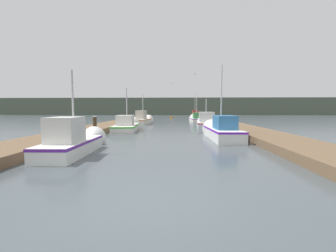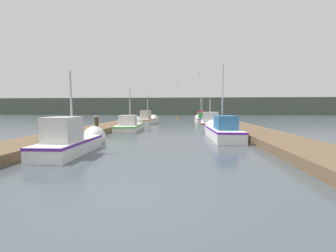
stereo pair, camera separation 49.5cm
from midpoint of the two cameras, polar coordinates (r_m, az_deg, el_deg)
The scene contains 16 objects.
ground_plane at distance 4.86m, azimuth -7.00°, elevation -18.20°, with size 200.00×200.00×0.00m.
dock_left at distance 21.59m, azimuth -14.15°, elevation -0.09°, with size 2.66×40.00×0.38m.
dock_right at distance 21.08m, azimuth 18.47°, elevation -0.29°, with size 2.66×40.00×0.38m.
distant_shore_ridge at distance 71.86m, azimuth 3.81°, elevation 4.97°, with size 120.00×16.00×4.90m.
fishing_boat_0 at distance 10.36m, azimuth -21.51°, elevation -3.51°, with size 1.49×4.70×3.78m.
fishing_boat_1 at distance 14.57m, azimuth 14.38°, elevation -1.11°, with size 1.74×5.74×4.95m.
fishing_boat_2 at distance 20.11m, azimuth -8.69°, elevation 0.21°, with size 2.21×6.35×4.18m.
fishing_boat_3 at distance 22.95m, azimuth 11.17°, elevation 0.94°, with size 2.09×5.63×3.38m.
fishing_boat_4 at distance 27.60m, azimuth -4.55°, elevation 1.63°, with size 1.91×5.73×3.95m.
fishing_boat_5 at distance 32.09m, azimuth 8.97°, elevation 1.80°, with size 1.96×4.61×3.95m.
fishing_boat_6 at distance 36.22m, azimuth 8.64°, elevation 2.23°, with size 1.43×4.47×4.61m.
mooring_piling_0 at distance 37.17m, azimuth 10.21°, elevation 2.42°, with size 0.30×0.30×1.10m.
mooring_piling_1 at distance 15.10m, azimuth -16.77°, elevation -0.16°, with size 0.28×0.28×1.37m.
channel_buoy at distance 42.51m, azimuth 2.70°, elevation 2.18°, with size 0.49×0.49×0.99m.
seagull_lead at distance 28.94m, azimuth 2.93°, elevation 10.82°, with size 0.38×0.53×0.12m.
seagull_1 at distance 25.96m, azimuth 8.37°, elevation 12.97°, with size 0.31×0.55×0.12m.
Camera 2 is at (1.16, -4.37, 1.87)m, focal length 24.00 mm.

